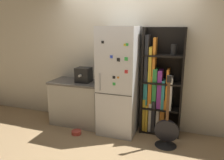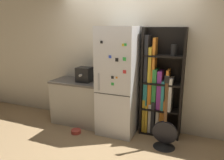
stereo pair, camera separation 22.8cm
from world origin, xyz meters
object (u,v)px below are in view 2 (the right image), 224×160
Objects in this scene: bookshelf at (158,90)px; guitar at (164,137)px; refrigerator at (119,81)px; pet_bowl at (76,131)px; espresso_machine at (84,74)px.

bookshelf is 0.82m from guitar.
refrigerator is at bearing -163.70° from bookshelf.
pet_bowl is at bearing -156.03° from bookshelf.
refrigerator is 1.21m from pet_bowl.
espresso_machine is (-0.72, 0.04, 0.05)m from refrigerator.
guitar reaches higher than pet_bowl.
guitar is at bearing 4.99° from pet_bowl.
refrigerator is 1.22m from guitar.
refrigerator reaches higher than bookshelf.
espresso_machine is at bearing 176.92° from refrigerator.
bookshelf is at bearing 16.30° from refrigerator.
bookshelf is 1.68m from pet_bowl.
guitar is at bearing -16.59° from refrigerator.
refrigerator is at bearing 163.41° from guitar.
espresso_machine is 1.66× the size of pet_bowl.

